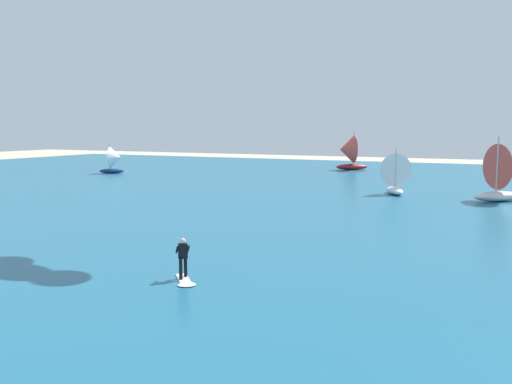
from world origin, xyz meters
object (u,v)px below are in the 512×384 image
(kitesurfer, at_px, (184,266))
(sailboat_trailing, at_px, (506,172))
(sailboat_mid_right, at_px, (115,160))
(sailboat_mid_left, at_px, (348,152))
(sailboat_outermost, at_px, (393,173))

(kitesurfer, bearing_deg, sailboat_trailing, 71.30)
(sailboat_mid_right, bearing_deg, kitesurfer, -46.86)
(sailboat_mid_right, height_order, sailboat_mid_left, sailboat_mid_left)
(sailboat_trailing, bearing_deg, sailboat_outermost, 173.06)
(kitesurfer, xyz_separation_m, sailboat_mid_right, (-36.52, 38.97, 1.18))
(sailboat_mid_right, distance_m, sailboat_outermost, 38.33)
(sailboat_mid_right, height_order, sailboat_trailing, sailboat_trailing)
(sailboat_outermost, xyz_separation_m, sailboat_trailing, (9.37, -1.14, 0.52))
(sailboat_mid_right, relative_size, sailboat_mid_left, 0.72)
(sailboat_mid_right, relative_size, sailboat_outermost, 0.94)
(sailboat_outermost, height_order, sailboat_mid_left, sailboat_mid_left)
(kitesurfer, xyz_separation_m, sailboat_trailing, (10.63, 31.40, 1.82))
(kitesurfer, distance_m, sailboat_mid_right, 53.42)
(kitesurfer, height_order, sailboat_mid_left, sailboat_mid_left)
(sailboat_mid_right, xyz_separation_m, sailboat_mid_left, (25.87, 19.12, 0.70))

